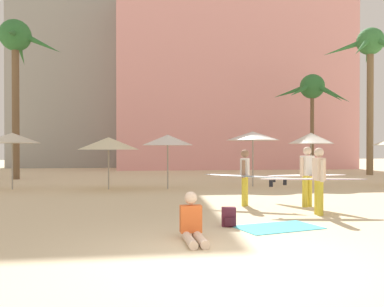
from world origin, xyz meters
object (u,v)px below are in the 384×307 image
(cafe_umbrella_2, at_px, (168,140))
(person_mid_left, at_px, (305,174))
(cafe_umbrella_0, at_px, (253,136))
(palm_tree_left, at_px, (370,55))
(person_far_left, at_px, (246,175))
(beach_towel, at_px, (278,227))
(cafe_umbrella_4, at_px, (311,138))
(cafe_umbrella_1, at_px, (12,138))
(palm_tree_center, at_px, (15,48))
(cafe_umbrella_3, at_px, (109,143))
(person_mid_center, at_px, (193,225))
(palm_tree_far_left, at_px, (312,91))
(backpack, at_px, (229,217))
(person_mid_right, at_px, (317,178))

(cafe_umbrella_2, xyz_separation_m, person_mid_left, (3.62, -5.71, -1.14))
(cafe_umbrella_2, bearing_deg, cafe_umbrella_0, 9.10)
(palm_tree_left, relative_size, person_far_left, 3.82)
(beach_towel, bearing_deg, cafe_umbrella_4, 61.69)
(cafe_umbrella_1, xyz_separation_m, beach_towel, (8.12, -9.32, -2.14))
(cafe_umbrella_4, height_order, person_far_left, cafe_umbrella_4)
(palm_tree_center, relative_size, beach_towel, 5.07)
(cafe_umbrella_1, bearing_deg, palm_tree_left, 18.25)
(palm_tree_center, bearing_deg, cafe_umbrella_3, -49.44)
(palm_tree_left, distance_m, person_mid_center, 23.32)
(cafe_umbrella_4, bearing_deg, palm_tree_far_left, 64.96)
(beach_towel, bearing_deg, palm_tree_far_left, 63.30)
(person_mid_center, bearing_deg, cafe_umbrella_4, 144.00)
(cafe_umbrella_4, bearing_deg, person_mid_left, -115.90)
(palm_tree_center, relative_size, cafe_umbrella_4, 3.66)
(palm_tree_left, distance_m, backpack, 21.87)
(cafe_umbrella_0, xyz_separation_m, person_far_left, (-2.04, -6.10, -1.38))
(cafe_umbrella_2, distance_m, beach_towel, 9.11)
(person_mid_left, bearing_deg, palm_tree_center, -165.25)
(person_mid_left, bearing_deg, cafe_umbrella_2, -176.22)
(cafe_umbrella_4, height_order, person_mid_left, cafe_umbrella_4)
(beach_towel, xyz_separation_m, person_mid_left, (1.94, 3.01, 0.93))
(cafe_umbrella_0, height_order, cafe_umbrella_2, cafe_umbrella_0)
(cafe_umbrella_3, relative_size, person_mid_center, 2.49)
(cafe_umbrella_0, height_order, person_mid_left, cafe_umbrella_0)
(person_mid_center, bearing_deg, cafe_umbrella_1, -150.86)
(cafe_umbrella_1, relative_size, person_mid_right, 0.83)
(backpack, distance_m, person_far_left, 3.29)
(person_mid_left, bearing_deg, palm_tree_left, 113.32)
(cafe_umbrella_4, bearing_deg, cafe_umbrella_0, 173.78)
(backpack, bearing_deg, cafe_umbrella_4, 152.69)
(cafe_umbrella_3, distance_m, person_mid_right, 9.35)
(cafe_umbrella_1, distance_m, backpack, 11.67)
(cafe_umbrella_0, bearing_deg, backpack, -109.72)
(cafe_umbrella_3, bearing_deg, cafe_umbrella_4, 1.25)
(palm_tree_center, bearing_deg, cafe_umbrella_0, -26.58)
(person_mid_left, bearing_deg, cafe_umbrella_0, 148.74)
(cafe_umbrella_0, relative_size, backpack, 5.93)
(cafe_umbrella_1, bearing_deg, beach_towel, -48.94)
(cafe_umbrella_1, distance_m, person_mid_right, 12.51)
(person_mid_left, bearing_deg, person_mid_center, -73.23)
(person_mid_center, relative_size, person_mid_left, 0.36)
(person_mid_center, distance_m, person_mid_left, 5.64)
(cafe_umbrella_2, xyz_separation_m, cafe_umbrella_3, (-2.47, 0.14, -0.15))
(cafe_umbrella_3, distance_m, beach_towel, 9.97)
(cafe_umbrella_0, relative_size, person_mid_left, 0.88)
(cafe_umbrella_0, xyz_separation_m, cafe_umbrella_2, (-3.91, -0.63, -0.21))
(palm_tree_center, bearing_deg, person_far_left, -50.72)
(palm_tree_far_left, relative_size, cafe_umbrella_1, 2.90)
(cafe_umbrella_1, height_order, cafe_umbrella_2, cafe_umbrella_1)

